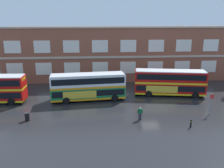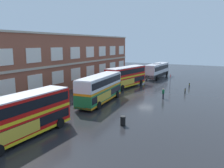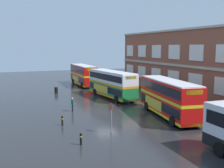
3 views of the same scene
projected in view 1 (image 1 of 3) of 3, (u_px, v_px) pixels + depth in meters
ground_plane at (148, 104)px, 36.08m from camera, size 120.00×120.00×0.00m
brick_terminal_building at (126, 53)px, 49.93m from camera, size 47.07×8.19×10.46m
double_decker_middle at (88, 86)px, 37.02m from camera, size 11.20×3.71×4.07m
double_decker_far at (170, 82)px, 39.31m from camera, size 11.27×4.28×4.07m
waiting_passenger at (140, 113)px, 30.31m from camera, size 0.64×0.27×1.70m
bus_stand_flag at (211, 102)px, 31.85m from camera, size 0.44×0.10×2.70m
station_litter_bin at (27, 117)px, 30.18m from camera, size 0.60×0.60×1.03m
safety_bollard_west at (191, 123)px, 28.45m from camera, size 0.19×0.19×0.95m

